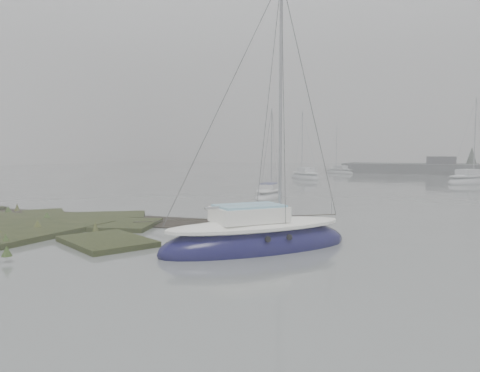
% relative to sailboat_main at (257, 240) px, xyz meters
% --- Properties ---
extents(ground, '(160.00, 160.00, 0.00)m').
position_rel_sailboat_main_xyz_m(ground, '(-5.80, 29.01, -0.31)').
color(ground, slate).
rests_on(ground, ground).
extents(sailboat_main, '(6.31, 6.96, 10.01)m').
position_rel_sailboat_main_xyz_m(sailboat_main, '(0.00, 0.00, 0.00)').
color(sailboat_main, '#100F3D').
rests_on(sailboat_main, ground).
extents(sailboat_white, '(2.22, 5.08, 6.94)m').
position_rel_sailboat_main_xyz_m(sailboat_white, '(-5.91, 16.40, -0.10)').
color(sailboat_white, silver).
rests_on(sailboat_white, ground).
extents(sailboat_far_a, '(5.73, 5.89, 8.73)m').
position_rel_sailboat_main_xyz_m(sailboat_far_a, '(-10.22, 39.22, -0.04)').
color(sailboat_far_a, '#B2B8BE').
rests_on(sailboat_far_a, ground).
extents(sailboat_far_b, '(5.31, 6.91, 9.49)m').
position_rel_sailboat_main_xyz_m(sailboat_far_b, '(7.40, 38.62, -0.02)').
color(sailboat_far_b, '#B9BEC2').
rests_on(sailboat_far_b, ground).
extents(sailboat_far_c, '(5.47, 4.69, 7.71)m').
position_rel_sailboat_main_xyz_m(sailboat_far_c, '(-9.44, 53.95, -0.07)').
color(sailboat_far_c, '#B3B9BE').
rests_on(sailboat_far_c, ground).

